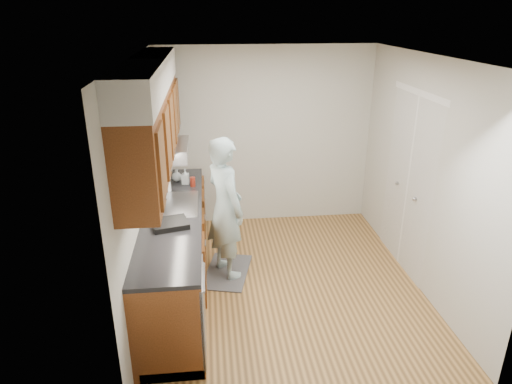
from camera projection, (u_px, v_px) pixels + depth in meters
floor at (284, 282)px, 5.25m from camera, size 3.50×3.50×0.00m
ceiling at (290, 57)px, 4.32m from camera, size 3.50×3.50×0.00m
wall_left at (141, 186)px, 4.63m from camera, size 0.02×3.50×2.50m
wall_right at (423, 175)px, 4.94m from camera, size 0.02×3.50×2.50m
wall_back at (265, 137)px, 6.40m from camera, size 3.00×0.02×2.50m
counter at (176, 250)px, 4.94m from camera, size 0.64×2.80×1.30m
upper_cabinets at (152, 117)px, 4.43m from camera, size 0.47×2.80×1.21m
closet_door at (408, 185)px, 5.29m from camera, size 0.02×1.22×2.05m
floor_mat at (227, 272)px, 5.44m from camera, size 0.67×0.92×0.02m
person at (225, 199)px, 5.09m from camera, size 0.69×0.79×1.87m
soap_bottle_a at (167, 182)px, 5.26m from camera, size 0.11×0.11×0.25m
soap_bottle_b at (185, 176)px, 5.53m from camera, size 0.09×0.09×0.19m
soap_bottle_c at (177, 175)px, 5.62m from camera, size 0.17×0.17×0.16m
soda_can at (193, 182)px, 5.46m from camera, size 0.07×0.07×0.11m
dish_rack at (170, 224)px, 4.46m from camera, size 0.40×0.36×0.05m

